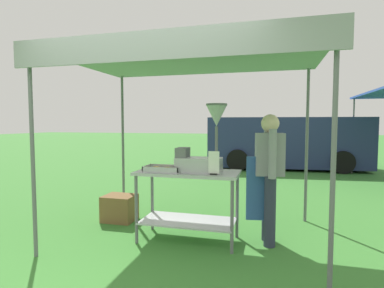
{
  "coord_description": "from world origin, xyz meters",
  "views": [
    {
      "loc": [
        1.26,
        -2.56,
        1.5
      ],
      "look_at": [
        0.23,
        1.32,
        1.23
      ],
      "focal_mm": 28.5,
      "sensor_mm": 36.0,
      "label": 1
    }
  ],
  "objects": [
    {
      "name": "ground_plane",
      "position": [
        0.0,
        6.0,
        0.0
      ],
      "size": [
        70.0,
        70.0,
        0.0
      ],
      "primitive_type": "plane",
      "color": "#3D7F33"
    },
    {
      "name": "stall_canopy",
      "position": [
        0.23,
        1.22,
        2.28
      ],
      "size": [
        3.26,
        2.3,
        2.36
      ],
      "color": "slate",
      "rests_on": "ground"
    },
    {
      "name": "donut_cart",
      "position": [
        0.23,
        1.12,
        0.65
      ],
      "size": [
        1.29,
        0.62,
        0.89
      ],
      "color": "#B7B7BC",
      "rests_on": "ground"
    },
    {
      "name": "donut_tray",
      "position": [
        -0.06,
        1.01,
        0.92
      ],
      "size": [
        0.47,
        0.28,
        0.07
      ],
      "color": "#B7B7BC",
      "rests_on": "donut_cart"
    },
    {
      "name": "donut_fryer",
      "position": [
        0.44,
        1.09,
        1.21
      ],
      "size": [
        0.63,
        0.28,
        0.84
      ],
      "color": "#B7B7BC",
      "rests_on": "donut_cart"
    },
    {
      "name": "menu_sign",
      "position": [
        0.6,
        0.94,
        1.02
      ],
      "size": [
        0.13,
        0.05,
        0.28
      ],
      "color": "black",
      "rests_on": "donut_cart"
    },
    {
      "name": "vendor",
      "position": [
        1.22,
        1.29,
        0.9
      ],
      "size": [
        0.46,
        0.54,
        1.61
      ],
      "color": "#2D3347",
      "rests_on": "ground"
    },
    {
      "name": "supply_crate",
      "position": [
        -1.0,
        1.61,
        0.2
      ],
      "size": [
        0.47,
        0.4,
        0.39
      ],
      "color": "brown",
      "rests_on": "ground"
    },
    {
      "name": "van_navy",
      "position": [
        1.68,
        8.12,
        0.88
      ],
      "size": [
        5.17,
        2.43,
        1.69
      ],
      "color": "navy",
      "rests_on": "ground"
    }
  ]
}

